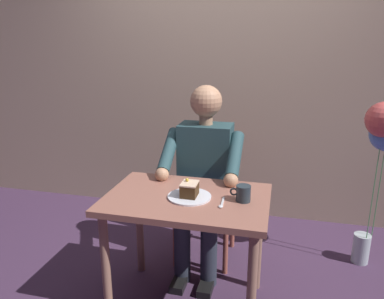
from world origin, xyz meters
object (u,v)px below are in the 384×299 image
(chair, at_px, (208,191))
(dessert_spoon, at_px, (222,204))
(balloon_display, at_px, (383,142))
(cake_slice, at_px, (189,189))
(dining_table, at_px, (187,213))
(coffee_cup, at_px, (243,193))
(seated_person, at_px, (203,176))

(chair, height_order, dessert_spoon, chair)
(dessert_spoon, relative_size, balloon_display, 0.12)
(dessert_spoon, bearing_deg, cake_slice, -15.17)
(dining_table, xyz_separation_m, chair, (0.00, -0.61, -0.11))
(dining_table, bearing_deg, cake_slice, 150.13)
(cake_slice, xyz_separation_m, coffee_cup, (-0.30, -0.02, -0.00))
(chair, relative_size, coffee_cup, 7.81)
(chair, height_order, seated_person, seated_person)
(coffee_cup, distance_m, balloon_display, 1.11)
(dining_table, distance_m, coffee_cup, 0.35)
(seated_person, bearing_deg, coffee_cup, 126.37)
(balloon_display, bearing_deg, cake_slice, 32.54)
(dining_table, xyz_separation_m, balloon_display, (-1.16, -0.72, 0.31))
(chair, bearing_deg, balloon_display, -174.75)
(seated_person, distance_m, cake_slice, 0.46)
(balloon_display, bearing_deg, chair, 5.25)
(seated_person, bearing_deg, dining_table, 90.00)
(chair, bearing_deg, coffee_cup, 117.84)
(dining_table, relative_size, balloon_display, 0.78)
(chair, relative_size, dessert_spoon, 6.32)
(cake_slice, distance_m, dessert_spoon, 0.21)
(dining_table, relative_size, seated_person, 0.72)
(dessert_spoon, bearing_deg, dining_table, -16.50)
(cake_slice, relative_size, coffee_cup, 0.97)
(cake_slice, xyz_separation_m, balloon_display, (-1.14, -0.73, 0.16))
(chair, height_order, coffee_cup, chair)
(dining_table, distance_m, seated_person, 0.45)
(chair, xyz_separation_m, balloon_display, (-1.16, -0.11, 0.42))
(chair, distance_m, cake_slice, 0.67)
(dining_table, xyz_separation_m, seated_person, (0.00, -0.44, 0.07))
(cake_slice, height_order, dessert_spoon, cake_slice)
(dining_table, height_order, coffee_cup, coffee_cup)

